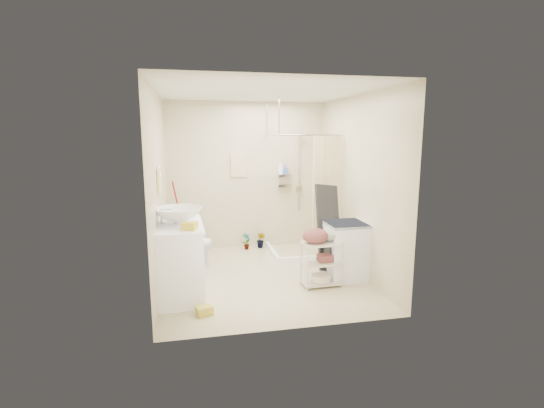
{
  "coord_description": "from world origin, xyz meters",
  "views": [
    {
      "loc": [
        -0.97,
        -5.36,
        2.04
      ],
      "look_at": [
        0.18,
        0.25,
        1.02
      ],
      "focal_mm": 26.0,
      "sensor_mm": 36.0,
      "label": 1
    }
  ],
  "objects_px": {
    "washing_machine": "(345,250)",
    "laundry_rack": "(321,260)",
    "toilet": "(190,244)",
    "vanity": "(179,260)"
  },
  "relations": [
    {
      "from": "vanity",
      "to": "toilet",
      "type": "distance_m",
      "value": 1.15
    },
    {
      "from": "vanity",
      "to": "washing_machine",
      "type": "distance_m",
      "value": 2.31
    },
    {
      "from": "washing_machine",
      "to": "toilet",
      "type": "bearing_deg",
      "value": 155.65
    },
    {
      "from": "vanity",
      "to": "toilet",
      "type": "relative_size",
      "value": 1.51
    },
    {
      "from": "toilet",
      "to": "washing_machine",
      "type": "height_order",
      "value": "washing_machine"
    },
    {
      "from": "toilet",
      "to": "washing_machine",
      "type": "distance_m",
      "value": 2.38
    },
    {
      "from": "washing_machine",
      "to": "laundry_rack",
      "type": "distance_m",
      "value": 0.49
    },
    {
      "from": "vanity",
      "to": "washing_machine",
      "type": "height_order",
      "value": "vanity"
    },
    {
      "from": "laundry_rack",
      "to": "toilet",
      "type": "bearing_deg",
      "value": 143.5
    },
    {
      "from": "toilet",
      "to": "laundry_rack",
      "type": "bearing_deg",
      "value": -122.96
    }
  ]
}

